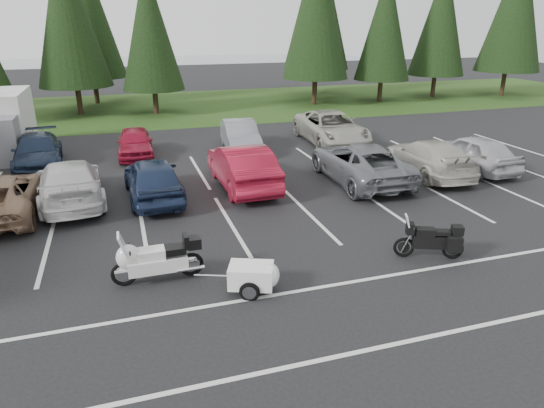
{
  "coord_description": "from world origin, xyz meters",
  "views": [
    {
      "loc": [
        -2.55,
        -12.96,
        6.1
      ],
      "look_at": [
        1.41,
        -0.5,
        1.12
      ],
      "focal_mm": 32.0,
      "sensor_mm": 36.0,
      "label": 1
    }
  ],
  "objects": [
    {
      "name": "car_far_2",
      "position": [
        -1.93,
        10.39,
        0.67
      ],
      "size": [
        1.73,
        4.0,
        1.34
      ],
      "primitive_type": "imported",
      "rotation": [
        0.0,
        0.0,
        -0.04
      ],
      "color": "maroon",
      "rests_on": "ground"
    },
    {
      "name": "car_near_6",
      "position": [
        6.45,
        3.76,
        0.78
      ],
      "size": [
        2.71,
        5.65,
        1.55
      ],
      "primitive_type": "imported",
      "rotation": [
        0.0,
        0.0,
        3.12
      ],
      "color": "slate",
      "rests_on": "ground"
    },
    {
      "name": "ground",
      "position": [
        0.0,
        0.0,
        0.0
      ],
      "size": [
        120.0,
        120.0,
        0.0
      ],
      "primitive_type": "plane",
      "color": "black",
      "rests_on": "ground"
    },
    {
      "name": "stall_markings",
      "position": [
        0.0,
        2.0,
        0.0
      ],
      "size": [
        32.0,
        16.0,
        0.01
      ],
      "primitive_type": "cube",
      "color": "silver",
      "rests_on": "ground"
    },
    {
      "name": "conifer_9",
      "position": [
        29.0,
        21.3,
        7.07
      ],
      "size": [
        5.19,
        5.19,
        12.1
      ],
      "color": "#332316",
      "rests_on": "ground"
    },
    {
      "name": "conifer_6",
      "position": [
        12.0,
        22.1,
        6.71
      ],
      "size": [
        4.93,
        4.93,
        11.48
      ],
      "color": "#332316",
      "rests_on": "ground"
    },
    {
      "name": "car_near_7",
      "position": [
        9.58,
        3.71,
        0.73
      ],
      "size": [
        2.36,
        5.17,
        1.47
      ],
      "primitive_type": "imported",
      "rotation": [
        0.0,
        0.0,
        3.08
      ],
      "color": "#BAB7AB",
      "rests_on": "ground"
    },
    {
      "name": "conifer_back_b",
      "position": [
        -4.0,
        27.5,
        6.77
      ],
      "size": [
        4.97,
        4.97,
        11.58
      ],
      "color": "#332316",
      "rests_on": "ground"
    },
    {
      "name": "car_far_4",
      "position": [
        8.03,
        10.05,
        0.81
      ],
      "size": [
        2.93,
        5.91,
        1.61
      ],
      "primitive_type": "imported",
      "rotation": [
        0.0,
        0.0,
        -0.04
      ],
      "color": "#A4A296",
      "rests_on": "ground"
    },
    {
      "name": "cargo_trailer",
      "position": [
        0.05,
        -3.14,
        0.35
      ],
      "size": [
        1.73,
        1.35,
        0.7
      ],
      "primitive_type": null,
      "rotation": [
        0.0,
        0.0,
        -0.38
      ],
      "color": "white",
      "rests_on": "ground"
    },
    {
      "name": "car_near_8",
      "position": [
        11.82,
        3.75,
        0.77
      ],
      "size": [
        2.01,
        4.58,
        1.53
      ],
      "primitive_type": "imported",
      "rotation": [
        0.0,
        0.0,
        3.19
      ],
      "color": "#BBBBC0",
      "rests_on": "ground"
    },
    {
      "name": "conifer_8",
      "position": [
        23.0,
        22.6,
        6.17
      ],
      "size": [
        4.53,
        4.53,
        10.56
      ],
      "color": "#332316",
      "rests_on": "ground"
    },
    {
      "name": "car_near_2",
      "position": [
        -6.53,
        3.98,
        0.7
      ],
      "size": [
        2.38,
        5.06,
        1.4
      ],
      "primitive_type": "imported",
      "rotation": [
        0.0,
        0.0,
        3.15
      ],
      "color": "#8C6C51",
      "rests_on": "ground"
    },
    {
      "name": "conifer_5",
      "position": [
        0.0,
        21.6,
        5.63
      ],
      "size": [
        4.14,
        4.14,
        9.63
      ],
      "color": "#332316",
      "rests_on": "ground"
    },
    {
      "name": "conifer_4",
      "position": [
        -5.0,
        22.9,
        6.53
      ],
      "size": [
        4.8,
        4.8,
        11.17
      ],
      "color": "#332316",
      "rests_on": "ground"
    },
    {
      "name": "conifer_back_c",
      "position": [
        14.0,
        26.8,
        7.49
      ],
      "size": [
        5.5,
        5.5,
        12.81
      ],
      "color": "#332316",
      "rests_on": "ground"
    },
    {
      "name": "touring_motorcycle",
      "position": [
        -2.02,
        -1.96,
        0.69
      ],
      "size": [
        2.51,
        0.79,
        1.39
      ],
      "primitive_type": null,
      "rotation": [
        0.0,
        0.0,
        0.01
      ],
      "color": "silver",
      "rests_on": "ground"
    },
    {
      "name": "car_near_5",
      "position": [
        1.78,
        4.48,
        0.83
      ],
      "size": [
        1.83,
        5.09,
        1.67
      ],
      "primitive_type": "imported",
      "rotation": [
        0.0,
        0.0,
        3.15
      ],
      "color": "maroon",
      "rests_on": "ground"
    },
    {
      "name": "car_far_3",
      "position": [
        3.09,
        10.01,
        0.73
      ],
      "size": [
        1.96,
        4.57,
        1.46
      ],
      "primitive_type": "imported",
      "rotation": [
        0.0,
        0.0,
        -0.1
      ],
      "color": "gray",
      "rests_on": "ground"
    },
    {
      "name": "lake_water",
      "position": [
        4.0,
        55.0,
        0.0
      ],
      "size": [
        70.0,
        50.0,
        0.02
      ],
      "primitive_type": "cube",
      "color": "gray",
      "rests_on": "ground"
    },
    {
      "name": "car_near_4",
      "position": [
        -1.62,
        4.13,
        0.78
      ],
      "size": [
        2.03,
        4.64,
        1.55
      ],
      "primitive_type": "imported",
      "rotation": [
        0.0,
        0.0,
        3.19
      ],
      "color": "#1C2947",
      "rests_on": "ground"
    },
    {
      "name": "car_far_1",
      "position": [
        -6.1,
        9.82,
        0.7
      ],
      "size": [
        2.33,
        4.95,
        1.39
      ],
      "primitive_type": "imported",
      "rotation": [
        0.0,
        0.0,
        0.08
      ],
      "color": "#162238",
      "rests_on": "ground"
    },
    {
      "name": "grass_strip",
      "position": [
        0.0,
        24.0,
        0.01
      ],
      "size": [
        80.0,
        16.0,
        0.01
      ],
      "primitive_type": "cube",
      "color": "#213C13",
      "rests_on": "ground"
    },
    {
      "name": "car_near_3",
      "position": [
        -4.44,
        4.64,
        0.76
      ],
      "size": [
        2.62,
        5.4,
        1.51
      ],
      "primitive_type": "imported",
      "rotation": [
        0.0,
        0.0,
        3.24
      ],
      "color": "silver",
      "rests_on": "ground"
    },
    {
      "name": "conifer_7",
      "position": [
        17.5,
        21.8,
        5.81
      ],
      "size": [
        4.27,
        4.27,
        9.94
      ],
      "color": "#332316",
      "rests_on": "ground"
    },
    {
      "name": "adventure_motorcycle",
      "position": [
        5.11,
        -2.92,
        0.63
      ],
      "size": [
        2.19,
        1.46,
        1.26
      ],
      "primitive_type": null,
      "rotation": [
        0.0,
        0.0,
        -0.39
      ],
      "color": "black",
      "rests_on": "ground"
    }
  ]
}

